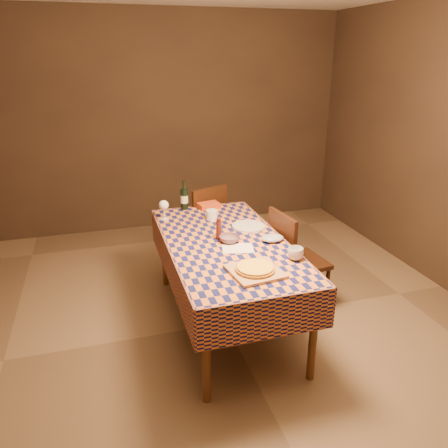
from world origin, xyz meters
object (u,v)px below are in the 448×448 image
object	(u,v)px
dining_table	(226,250)
cutting_board	(255,271)
white_plate	(249,226)
wine_bottle	(184,199)
pizza	(255,268)
chair_far	(203,223)
bowl	(230,239)
chair_right	(292,256)

from	to	relation	value
dining_table	cutting_board	xyz separation A→B (m)	(0.04, -0.58, 0.09)
dining_table	white_plate	world-z (taller)	white_plate
cutting_board	wine_bottle	world-z (taller)	wine_bottle
pizza	chair_far	distance (m)	1.68
dining_table	chair_far	xyz separation A→B (m)	(0.08, 1.08, -0.17)
dining_table	bowl	size ratio (longest dim) A/B	11.23
cutting_board	pizza	xyz separation A→B (m)	(0.00, 0.00, 0.02)
cutting_board	wine_bottle	distance (m)	1.46
white_plate	chair_far	distance (m)	0.90
cutting_board	white_plate	bearing A→B (deg)	73.49
chair_far	pizza	bearing A→B (deg)	-91.54
white_plate	bowl	bearing A→B (deg)	-134.01
white_plate	dining_table	bearing A→B (deg)	-139.20
wine_bottle	pizza	bearing A→B (deg)	-82.34
cutting_board	wine_bottle	size ratio (longest dim) A/B	1.18
bowl	chair_right	xyz separation A→B (m)	(0.60, 0.09, -0.27)
bowl	wine_bottle	size ratio (longest dim) A/B	0.58
chair_far	wine_bottle	bearing A→B (deg)	-137.39
bowl	chair_right	size ratio (longest dim) A/B	0.18
wine_bottle	chair_far	size ratio (longest dim) A/B	0.31
cutting_board	chair_right	xyz separation A→B (m)	(0.59, 0.64, -0.26)
white_plate	chair_right	size ratio (longest dim) A/B	0.31
pizza	bowl	xyz separation A→B (m)	(-0.01, 0.55, -0.01)
white_plate	cutting_board	bearing A→B (deg)	-106.51
pizza	chair_far	bearing A→B (deg)	88.46
pizza	chair_far	world-z (taller)	chair_far
wine_bottle	white_plate	bearing A→B (deg)	-55.10
pizza	wine_bottle	distance (m)	1.45
bowl	chair_far	world-z (taller)	chair_far
bowl	chair_far	xyz separation A→B (m)	(0.06, 1.11, -0.27)
cutting_board	wine_bottle	bearing A→B (deg)	97.66
bowl	wine_bottle	bearing A→B (deg)	101.60
cutting_board	wine_bottle	xyz separation A→B (m)	(-0.19, 1.44, 0.10)
bowl	wine_bottle	distance (m)	0.91
pizza	white_plate	distance (m)	0.85
chair_far	bowl	bearing A→B (deg)	-92.91
cutting_board	white_plate	xyz separation A→B (m)	(0.24, 0.82, -0.00)
dining_table	chair_far	size ratio (longest dim) A/B	1.98
cutting_board	pizza	bearing A→B (deg)	0.00
dining_table	chair_right	world-z (taller)	chair_right
dining_table	white_plate	bearing A→B (deg)	40.80
pizza	chair_far	size ratio (longest dim) A/B	0.39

